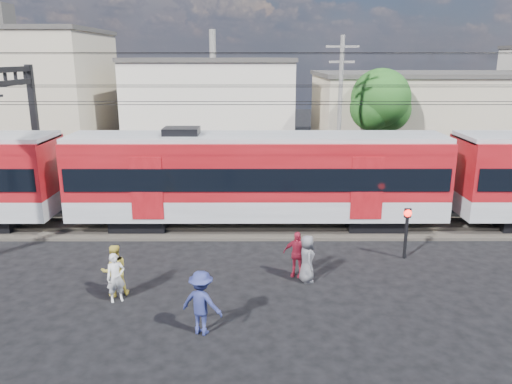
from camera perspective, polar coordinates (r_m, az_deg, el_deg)
ground at (r=15.04m, az=-5.07°, el=-14.20°), size 120.00×120.00×0.00m
track_bed at (r=22.32m, az=-3.36°, el=-3.94°), size 70.00×3.40×0.12m
rail_near at (r=21.57m, az=-3.48°, el=-4.29°), size 70.00×0.12×0.12m
rail_far at (r=22.99m, az=-3.27°, el=-3.04°), size 70.00×0.12×0.12m
commuter_train at (r=21.63m, az=0.66°, el=1.93°), size 50.30×3.08×4.17m
catenary at (r=23.37m, az=-25.50°, el=8.27°), size 70.00×9.30×7.52m
building_west at (r=41.39m, az=-26.73°, el=9.86°), size 14.28×10.20×9.30m
building_midwest at (r=40.35m, az=-4.84°, el=9.87°), size 12.24×12.24×7.30m
building_mideast at (r=39.41m, az=18.94°, el=8.26°), size 16.32×10.20×6.30m
utility_pole_mid at (r=28.59m, az=9.54°, el=9.31°), size 1.80×0.24×8.50m
tree_near at (r=32.25m, az=14.32°, el=9.93°), size 3.82×3.64×6.72m
pedestrian_a at (r=16.19m, az=-15.74°, el=-9.40°), size 0.68×0.59×1.57m
pedestrian_b at (r=16.56m, az=-15.86°, el=-8.61°), size 1.01×0.91×1.69m
pedestrian_c at (r=13.95m, az=-6.25°, el=-12.47°), size 1.35×1.06×1.83m
pedestrian_d at (r=17.33m, az=4.67°, el=-7.07°), size 1.03×0.69×1.62m
pedestrian_e at (r=16.98m, az=5.84°, el=-7.57°), size 0.60×0.85×1.63m
crossing_signal at (r=19.38m, az=16.86°, el=-3.51°), size 0.29×0.29×1.97m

